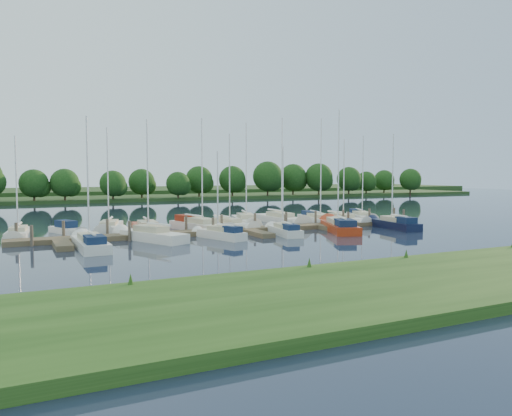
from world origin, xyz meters
name	(u,v)px	position (x,y,z in m)	size (l,w,h in m)	color
ground	(287,243)	(0.00, 0.00, 0.00)	(260.00, 260.00, 0.00)	#192133
near_bank	(448,279)	(0.00, -16.00, 0.25)	(90.00, 10.00, 0.50)	#1D4012
dock	(248,231)	(0.00, 7.31, 0.20)	(40.00, 6.00, 0.40)	brown
mooring_pilings	(242,225)	(0.00, 8.43, 0.60)	(38.24, 2.84, 2.00)	#473D33
far_shore	(112,197)	(0.00, 75.00, 0.30)	(180.00, 30.00, 0.60)	#223C17
distant_hill	(95,192)	(0.00, 100.00, 0.70)	(220.00, 40.00, 1.40)	#2C4A20
treeline	(132,180)	(1.28, 61.76, 4.18)	(145.04, 9.99, 8.08)	#38281C
sailboat_n_0	(18,235)	(-18.82, 12.75, 0.27)	(2.35, 7.02, 8.90)	white
motorboat	(67,230)	(-14.85, 13.99, 0.32)	(2.78, 4.77, 1.47)	white
sailboat_n_2	(109,228)	(-11.06, 14.50, 0.27)	(3.71, 7.97, 10.03)	white
sailboat_n_3	(148,230)	(-8.11, 11.52, 0.27)	(2.67, 8.47, 10.66)	#A92C0F
sailboat_n_4	(200,227)	(-3.34, 10.85, 0.34)	(3.74, 8.59, 10.98)	white
sailboat_n_5	(228,226)	(-0.18, 11.37, 0.27)	(3.29, 7.59, 9.61)	white
sailboat_n_6	(246,222)	(2.94, 13.96, 0.28)	(4.02, 8.72, 11.08)	white
sailboat_n_7	(281,220)	(7.15, 13.99, 0.28)	(2.25, 9.29, 11.83)	white
sailboat_n_8	(319,220)	(10.90, 12.08, 0.31)	(3.91, 9.42, 11.71)	white
sailboat_n_9	(342,221)	(13.09, 10.92, 0.27)	(2.35, 7.46, 9.49)	white
sailboat_n_10	(361,217)	(17.52, 13.20, 0.31)	(4.44, 7.87, 10.10)	white
sailboat_s_0	(90,244)	(-14.27, 3.59, 0.32)	(1.92, 7.71, 9.91)	white
sailboat_s_1	(151,237)	(-9.28, 5.88, 0.29)	(4.38, 7.64, 10.15)	white
sailboat_s_2	(221,235)	(-3.76, 4.56, 0.33)	(2.79, 5.79, 7.65)	white
sailboat_s_3	(284,231)	(2.27, 4.56, 0.32)	(2.31, 6.32, 8.13)	white
sailboat_s_4	(339,227)	(8.43, 4.95, 0.33)	(5.19, 9.21, 11.89)	#A92C0F
sailboat_s_5	(394,225)	(14.58, 4.28, 0.34)	(2.69, 7.56, 9.73)	black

